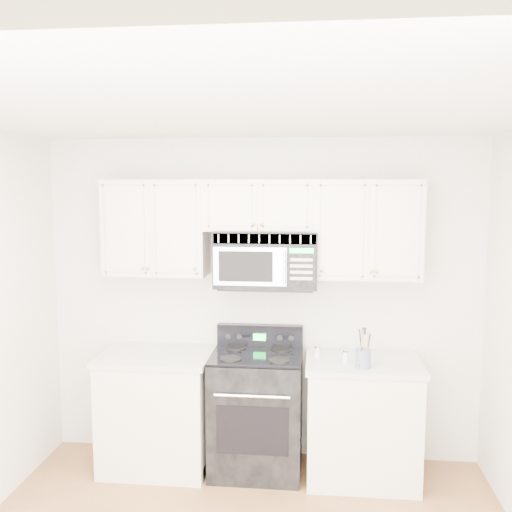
# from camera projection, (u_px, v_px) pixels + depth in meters

# --- Properties ---
(room) EXTENTS (3.51, 3.51, 2.61)m
(room) POSITION_uv_depth(u_px,v_px,m) (229.00, 368.00, 2.91)
(room) COLOR #A06A3D
(room) RESTS_ON ground
(base_cabinet_left) EXTENTS (0.86, 0.65, 0.92)m
(base_cabinet_left) POSITION_uv_depth(u_px,v_px,m) (158.00, 414.00, 4.52)
(base_cabinet_left) COLOR beige
(base_cabinet_left) RESTS_ON ground
(base_cabinet_right) EXTENTS (0.86, 0.65, 0.92)m
(base_cabinet_right) POSITION_uv_depth(u_px,v_px,m) (362.00, 423.00, 4.35)
(base_cabinet_right) COLOR beige
(base_cabinet_right) RESTS_ON ground
(range) EXTENTS (0.70, 0.64, 1.10)m
(range) POSITION_uv_depth(u_px,v_px,m) (257.00, 410.00, 4.45)
(range) COLOR black
(range) RESTS_ON ground
(upper_cabinets) EXTENTS (2.44, 0.37, 0.75)m
(upper_cabinets) POSITION_uv_depth(u_px,v_px,m) (260.00, 224.00, 4.39)
(upper_cabinets) COLOR beige
(upper_cabinets) RESTS_ON ground
(microwave) EXTENTS (0.78, 0.44, 0.43)m
(microwave) POSITION_uv_depth(u_px,v_px,m) (266.00, 259.00, 4.39)
(microwave) COLOR black
(microwave) RESTS_ON ground
(utensil_crock) EXTENTS (0.11, 0.11, 0.29)m
(utensil_crock) POSITION_uv_depth(u_px,v_px,m) (363.00, 357.00, 4.10)
(utensil_crock) COLOR slate
(utensil_crock) RESTS_ON base_cabinet_right
(shaker_salt) EXTENTS (0.04, 0.04, 0.10)m
(shaker_salt) POSITION_uv_depth(u_px,v_px,m) (317.00, 352.00, 4.33)
(shaker_salt) COLOR silver
(shaker_salt) RESTS_ON base_cabinet_right
(shaker_pepper) EXTENTS (0.04, 0.04, 0.10)m
(shaker_pepper) POSITION_uv_depth(u_px,v_px,m) (346.00, 356.00, 4.20)
(shaker_pepper) COLOR silver
(shaker_pepper) RESTS_ON base_cabinet_right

